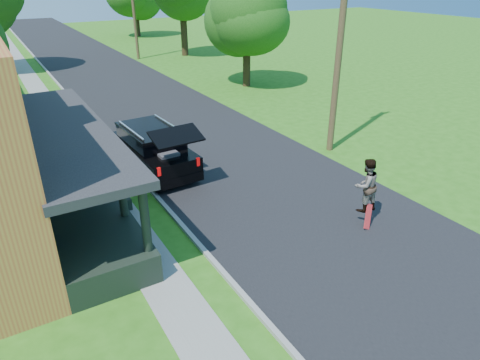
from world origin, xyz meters
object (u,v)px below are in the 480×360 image
skateboarder (366,185)px  utility_pole_near (342,23)px  black_suv (153,149)px  tree_right_near (246,8)px

skateboarder → utility_pole_near: 7.74m
black_suv → tree_right_near: (11.00, 10.68, 4.37)m
skateboarder → utility_pole_near: (3.39, 5.45, 4.33)m
skateboarder → tree_right_near: (6.46, 18.14, 3.97)m
skateboarder → black_suv: bearing=-56.2°
black_suv → skateboarder: size_ratio=2.91×
black_suv → utility_pole_near: size_ratio=0.49×
black_suv → tree_right_near: size_ratio=0.65×
skateboarder → tree_right_near: size_ratio=0.22×
black_suv → utility_pole_near: utility_pole_near is taller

